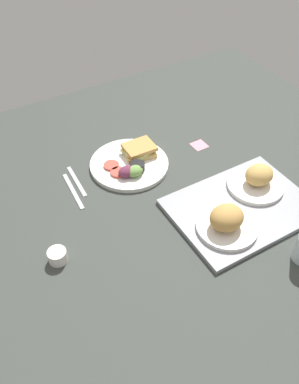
% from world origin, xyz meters
% --- Properties ---
extents(ground_plane, '(1.90, 1.50, 0.03)m').
position_xyz_m(ground_plane, '(0.00, 0.00, -0.01)').
color(ground_plane, '#383D38').
extents(serving_tray, '(0.45, 0.33, 0.02)m').
position_xyz_m(serving_tray, '(-0.22, 0.22, 0.01)').
color(serving_tray, gray).
rests_on(serving_tray, ground_plane).
extents(bread_plate_near, '(0.19, 0.19, 0.08)m').
position_xyz_m(bread_plate_near, '(-0.32, 0.17, 0.04)').
color(bread_plate_near, white).
rests_on(bread_plate_near, serving_tray).
extents(bread_plate_far, '(0.19, 0.19, 0.09)m').
position_xyz_m(bread_plate_far, '(-0.11, 0.27, 0.05)').
color(bread_plate_far, white).
rests_on(bread_plate_far, serving_tray).
extents(plate_with_salad, '(0.29, 0.29, 0.05)m').
position_xyz_m(plate_with_salad, '(-0.01, -0.16, 0.02)').
color(plate_with_salad, white).
rests_on(plate_with_salad, ground_plane).
extents(espresso_cup, '(0.06, 0.06, 0.04)m').
position_xyz_m(espresso_cup, '(0.37, 0.11, 0.02)').
color(espresso_cup, silver).
rests_on(espresso_cup, ground_plane).
extents(fork, '(0.02, 0.17, 0.01)m').
position_xyz_m(fork, '(0.19, -0.18, 0.00)').
color(fork, '#B7B7BC').
rests_on(fork, ground_plane).
extents(knife, '(0.03, 0.19, 0.01)m').
position_xyz_m(knife, '(0.22, -0.14, 0.00)').
color(knife, '#B7B7BC').
rests_on(knife, ground_plane).
extents(sticky_note, '(0.06, 0.06, 0.00)m').
position_xyz_m(sticky_note, '(-0.30, -0.13, 0.00)').
color(sticky_note, pink).
rests_on(sticky_note, ground_plane).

